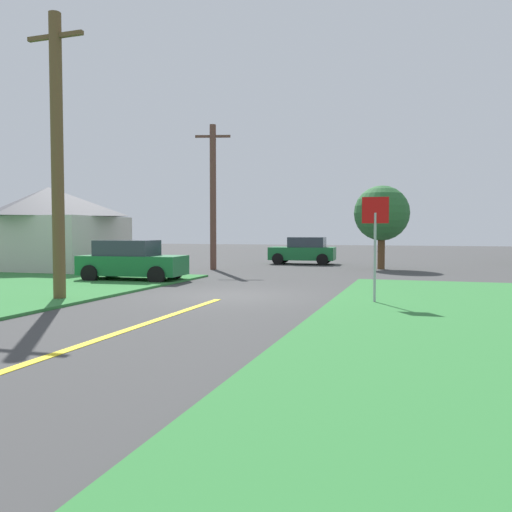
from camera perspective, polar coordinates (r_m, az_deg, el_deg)
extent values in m
plane|color=#3D3D3D|center=(16.11, -2.85, -4.33)|extent=(120.00, 120.00, 0.00)
cube|color=yellow|center=(9.15, -20.84, -9.89)|extent=(0.20, 14.00, 0.01)
cylinder|color=#9EA0A8|center=(14.35, 12.82, -0.31)|extent=(0.07, 0.07, 2.47)
cube|color=red|center=(14.34, 12.87, 4.90)|extent=(0.70, 0.08, 0.70)
cube|color=#196B33|center=(31.57, 5.07, 0.28)|extent=(3.97, 2.01, 0.76)
cube|color=#2D3842|center=(31.50, 5.58, 1.51)|extent=(2.21, 1.70, 0.60)
cylinder|color=black|center=(30.96, 2.39, -0.32)|extent=(0.69, 0.26, 0.68)
cylinder|color=black|center=(32.69, 3.04, -0.16)|extent=(0.69, 0.26, 0.68)
cylinder|color=black|center=(30.52, 7.24, -0.38)|extent=(0.69, 0.26, 0.68)
cylinder|color=black|center=(32.27, 7.63, -0.22)|extent=(0.69, 0.26, 0.68)
cube|color=#196B33|center=(21.16, -13.27, -0.98)|extent=(4.19, 1.98, 0.76)
cube|color=#2D3842|center=(21.24, -13.85, 0.87)|extent=(2.34, 1.65, 0.60)
cylinder|color=black|center=(21.36, -8.92, -1.71)|extent=(0.69, 0.27, 0.68)
cylinder|color=black|center=(19.83, -10.78, -2.06)|extent=(0.69, 0.27, 0.68)
cylinder|color=black|center=(22.57, -15.44, -1.54)|extent=(0.69, 0.27, 0.68)
cylinder|color=black|center=(21.12, -17.65, -1.85)|extent=(0.69, 0.27, 0.68)
cylinder|color=brown|center=(15.93, -20.83, 9.90)|extent=(0.34, 0.34, 8.03)
cube|color=brown|center=(16.70, -21.04, 21.45)|extent=(1.80, 0.14, 0.12)
cylinder|color=brown|center=(27.09, -4.70, 6.37)|extent=(0.32, 0.32, 7.41)
cube|color=brown|center=(27.47, -4.73, 12.86)|extent=(1.77, 0.59, 0.12)
cylinder|color=brown|center=(28.01, 13.48, 0.41)|extent=(0.37, 0.37, 1.77)
sphere|color=#296230|center=(28.00, 13.52, 4.57)|extent=(2.86, 2.86, 2.86)
cube|color=beige|center=(28.41, -21.58, 1.27)|extent=(6.50, 5.16, 2.70)
pyramid|color=#3F3F44|center=(28.45, -21.66, 5.49)|extent=(6.50, 5.16, 1.49)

